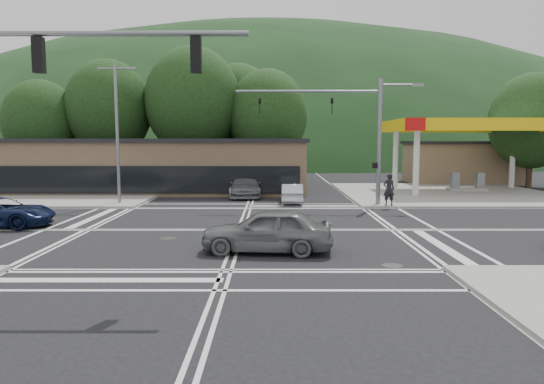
{
  "coord_description": "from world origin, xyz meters",
  "views": [
    {
      "loc": [
        1.47,
        -22.35,
        4.19
      ],
      "look_at": [
        1.46,
        3.61,
        1.4
      ],
      "focal_mm": 32.0,
      "sensor_mm": 36.0,
      "label": 1
    }
  ],
  "objects_px": {
    "car_queue_a": "(292,194)",
    "car_queue_b": "(266,182)",
    "car_northbound": "(246,186)",
    "pedestrian": "(389,189)",
    "car_grey_center": "(267,230)"
  },
  "relations": [
    {
      "from": "car_queue_a",
      "to": "car_queue_b",
      "type": "xyz_separation_m",
      "value": [
        -1.81,
        7.29,
        0.11
      ]
    },
    {
      "from": "pedestrian",
      "to": "car_grey_center",
      "type": "bearing_deg",
      "value": 53.49
    },
    {
      "from": "car_queue_b",
      "to": "pedestrian",
      "type": "xyz_separation_m",
      "value": [
        7.71,
        -9.46,
        0.38
      ]
    },
    {
      "from": "car_queue_a",
      "to": "pedestrian",
      "type": "bearing_deg",
      "value": 161.51
    },
    {
      "from": "car_queue_a",
      "to": "car_queue_b",
      "type": "bearing_deg",
      "value": -74.44
    },
    {
      "from": "car_northbound",
      "to": "car_queue_a",
      "type": "bearing_deg",
      "value": -49.87
    },
    {
      "from": "car_queue_a",
      "to": "pedestrian",
      "type": "distance_m",
      "value": 6.31
    },
    {
      "from": "car_queue_a",
      "to": "pedestrian",
      "type": "height_order",
      "value": "pedestrian"
    },
    {
      "from": "car_queue_a",
      "to": "car_northbound",
      "type": "height_order",
      "value": "car_northbound"
    },
    {
      "from": "car_queue_b",
      "to": "pedestrian",
      "type": "distance_m",
      "value": 12.21
    },
    {
      "from": "car_queue_a",
      "to": "car_northbound",
      "type": "relative_size",
      "value": 0.72
    },
    {
      "from": "car_grey_center",
      "to": "car_queue_a",
      "type": "relative_size",
      "value": 1.24
    },
    {
      "from": "car_grey_center",
      "to": "pedestrian",
      "type": "xyz_separation_m",
      "value": [
        7.43,
        12.0,
        0.3
      ]
    },
    {
      "from": "car_queue_b",
      "to": "car_northbound",
      "type": "distance_m",
      "value": 3.85
    },
    {
      "from": "car_queue_b",
      "to": "car_northbound",
      "type": "bearing_deg",
      "value": 75.67
    }
  ]
}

